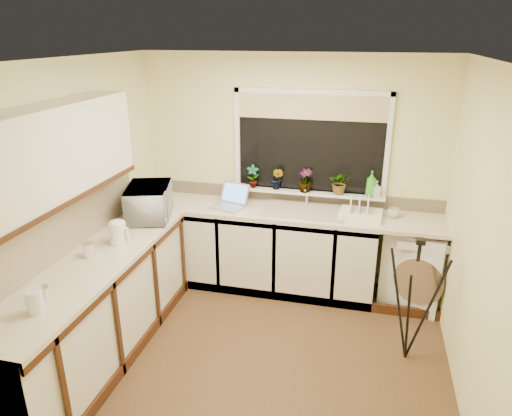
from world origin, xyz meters
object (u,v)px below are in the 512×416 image
object	(u,v)px
plant_c	(305,180)
soap_bottle_clear	(376,189)
laptop	(230,200)
tripod	(413,301)
cup_back	(393,213)
kettle	(118,233)
plant_a	(253,176)
washing_machine	(416,266)
plant_d	(340,183)
steel_jar	(89,250)
soap_bottle_green	(371,184)
plant_b	(277,179)
glass_jug	(35,302)
dish_rack	(361,215)
microwave	(149,202)
cup_left	(43,293)

from	to	relation	value
plant_c	soap_bottle_clear	bearing A→B (deg)	0.82
laptop	tripod	bearing A→B (deg)	-9.95
tripod	cup_back	bearing A→B (deg)	83.64
laptop	plant_c	size ratio (longest dim) A/B	1.65
kettle	plant_a	world-z (taller)	plant_a
washing_machine	plant_d	xyz separation A→B (m)	(-0.83, 0.18, 0.77)
steel_jar	tripod	bearing A→B (deg)	10.93
soap_bottle_green	cup_back	xyz separation A→B (m)	(0.24, -0.14, -0.24)
laptop	plant_b	world-z (taller)	plant_b
glass_jug	steel_jar	bearing A→B (deg)	97.88
washing_machine	tripod	bearing A→B (deg)	-78.62
steel_jar	soap_bottle_green	world-z (taller)	soap_bottle_green
steel_jar	dish_rack	bearing A→B (deg)	33.47
microwave	steel_jar	bearing A→B (deg)	156.73
laptop	soap_bottle_clear	size ratio (longest dim) A/B	2.39
soap_bottle_clear	kettle	bearing A→B (deg)	-148.02
plant_b	soap_bottle_clear	distance (m)	1.02
plant_d	kettle	bearing A→B (deg)	-143.04
plant_c	cup_left	xyz separation A→B (m)	(-1.50, -2.27, -0.23)
washing_machine	plant_c	xyz separation A→B (m)	(-1.19, 0.17, 0.77)
washing_machine	plant_a	xyz separation A→B (m)	(-1.75, 0.17, 0.77)
microwave	plant_d	distance (m)	1.94
plant_a	washing_machine	bearing A→B (deg)	-5.61
microwave	soap_bottle_clear	size ratio (longest dim) A/B	3.42
plant_c	plant_d	xyz separation A→B (m)	(0.36, 0.01, -0.00)
plant_c	soap_bottle_green	distance (m)	0.67
kettle	plant_a	size ratio (longest dim) A/B	0.77
cup_back	laptop	bearing A→B (deg)	-177.65
washing_machine	plant_b	bearing A→B (deg)	-168.52
washing_machine	plant_b	world-z (taller)	plant_b
steel_jar	soap_bottle_clear	size ratio (longest dim) A/B	0.71
washing_machine	kettle	xyz separation A→B (m)	(-2.63, -1.17, 0.59)
glass_jug	soap_bottle_green	bearing A→B (deg)	49.26
plant_a	cup_back	distance (m)	1.50
laptop	microwave	bearing A→B (deg)	-126.99
tripod	plant_a	bearing A→B (deg)	129.59
plant_c	cup_left	size ratio (longest dim) A/B	2.63
washing_machine	laptop	distance (m)	2.02
dish_rack	cup_left	distance (m)	2.93
plant_d	laptop	bearing A→B (deg)	-168.72
glass_jug	cup_left	world-z (taller)	glass_jug
kettle	soap_bottle_clear	size ratio (longest dim) A/B	1.13
dish_rack	cup_left	size ratio (longest dim) A/B	4.37
dish_rack	soap_bottle_green	world-z (taller)	soap_bottle_green
soap_bottle_green	plant_b	bearing A→B (deg)	179.21
washing_machine	plant_d	bearing A→B (deg)	-173.86
plant_b	tripod	bearing A→B (deg)	-39.85
soap_bottle_green	glass_jug	bearing A→B (deg)	-130.74
washing_machine	microwave	world-z (taller)	microwave
laptop	soap_bottle_green	bearing A→B (deg)	25.14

